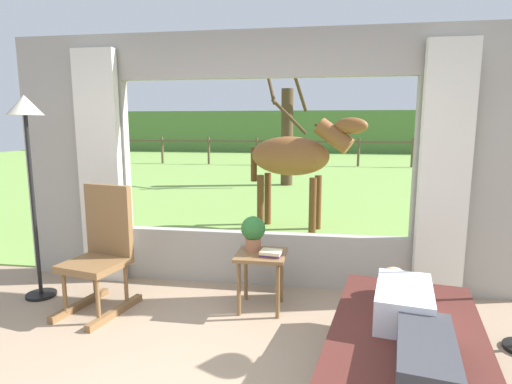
{
  "coord_description": "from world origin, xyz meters",
  "views": [
    {
      "loc": [
        0.58,
        -1.86,
        1.66
      ],
      "look_at": [
        0.0,
        1.8,
        1.05
      ],
      "focal_mm": 29.08,
      "sensor_mm": 36.0,
      "label": 1
    }
  ],
  "objects": [
    {
      "name": "back_wall_with_window",
      "position": [
        0.0,
        2.26,
        1.25
      ],
      "size": [
        5.2,
        0.12,
        2.55
      ],
      "color": "#9E998E",
      "rests_on": "ground_plane"
    },
    {
      "name": "potted_plant",
      "position": [
        -0.01,
        1.72,
        0.7
      ],
      "size": [
        0.22,
        0.22,
        0.32
      ],
      "color": "#9E6042",
      "rests_on": "side_table"
    },
    {
      "name": "book_stack",
      "position": [
        0.16,
        1.6,
        0.55
      ],
      "size": [
        0.2,
        0.17,
        0.05
      ],
      "color": "#59336B",
      "rests_on": "side_table"
    },
    {
      "name": "curtain_panel_left",
      "position": [
        -1.69,
        2.12,
        1.2
      ],
      "size": [
        0.44,
        0.1,
        2.4
      ],
      "primitive_type": "cube",
      "color": "silver",
      "rests_on": "ground_plane"
    },
    {
      "name": "side_table",
      "position": [
        0.07,
        1.66,
        0.43
      ],
      "size": [
        0.44,
        0.44,
        0.52
      ],
      "color": "brown",
      "rests_on": "ground_plane"
    },
    {
      "name": "recliner_sofa",
      "position": [
        1.12,
        0.61,
        0.22
      ],
      "size": [
        1.19,
        1.83,
        0.42
      ],
      "rotation": [
        0.0,
        0.0,
        -0.18
      ],
      "color": "black",
      "rests_on": "ground_plane"
    },
    {
      "name": "floor_lamp_left",
      "position": [
        -2.09,
        1.59,
        1.55
      ],
      "size": [
        0.32,
        0.32,
        1.92
      ],
      "color": "black",
      "rests_on": "ground_plane"
    },
    {
      "name": "distant_hill_ridge",
      "position": [
        0.0,
        23.0,
        1.2
      ],
      "size": [
        36.0,
        2.0,
        2.4
      ],
      "primitive_type": "cube",
      "color": "#537B3C",
      "rests_on": "ground_plane"
    },
    {
      "name": "horse",
      "position": [
        0.18,
        4.52,
        1.16
      ],
      "size": [
        1.82,
        0.83,
        1.73
      ],
      "rotation": [
        0.0,
        0.0,
        -1.81
      ],
      "color": "brown",
      "rests_on": "outdoor_pasture_lawn"
    },
    {
      "name": "rocking_chair",
      "position": [
        -1.35,
        1.47,
        0.55
      ],
      "size": [
        0.6,
        0.76,
        1.12
      ],
      "rotation": [
        0.0,
        0.0,
        -0.22
      ],
      "color": "brown",
      "rests_on": "ground_plane"
    },
    {
      "name": "pasture_tree",
      "position": [
        -0.35,
        9.26,
        1.4
      ],
      "size": [
        1.18,
        0.99,
        3.06
      ],
      "color": "#4C3823",
      "rests_on": "outdoor_pasture_lawn"
    },
    {
      "name": "reclining_person",
      "position": [
        1.12,
        0.56,
        0.52
      ],
      "size": [
        0.44,
        1.43,
        0.22
      ],
      "rotation": [
        0.0,
        0.0,
        -0.18
      ],
      "color": "silver",
      "rests_on": "recliner_sofa"
    },
    {
      "name": "curtain_panel_right",
      "position": [
        1.69,
        2.12,
        1.2
      ],
      "size": [
        0.44,
        0.1,
        2.4
      ],
      "primitive_type": "cube",
      "color": "silver",
      "rests_on": "ground_plane"
    },
    {
      "name": "pasture_fence_line",
      "position": [
        0.0,
        14.67,
        0.74
      ],
      "size": [
        16.1,
        0.1,
        1.1
      ],
      "color": "brown",
      "rests_on": "outdoor_pasture_lawn"
    },
    {
      "name": "outdoor_pasture_lawn",
      "position": [
        0.0,
        13.16,
        0.01
      ],
      "size": [
        36.0,
        21.68,
        0.02
      ],
      "primitive_type": "cube",
      "color": "#759E47",
      "rests_on": "ground_plane"
    }
  ]
}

